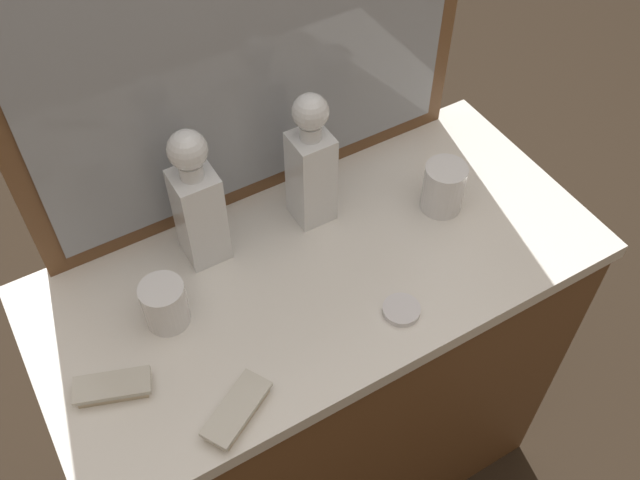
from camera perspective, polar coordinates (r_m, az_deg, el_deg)
name	(u,v)px	position (r m, az deg, el deg)	size (l,w,h in m)	color
ground_plane	(320,463)	(2.23, 0.00, -17.26)	(6.00, 6.00, 0.00)	#2D2319
dresser	(320,384)	(1.80, 0.00, -11.39)	(1.12, 0.53, 0.94)	brown
dresser_mirror	(247,29)	(1.30, -5.78, 16.30)	(0.93, 0.03, 0.78)	brown
crystal_decanter_far_left	(199,209)	(1.36, -9.61, 2.43)	(0.08, 0.08, 0.31)	white
crystal_decanter_front	(311,171)	(1.41, -0.71, 5.50)	(0.08, 0.08, 0.31)	white
crystal_tumbler_left	(165,305)	(1.33, -12.19, -5.09)	(0.08, 0.08, 0.09)	white
crystal_tumbler_far_left	(443,189)	(1.50, 9.76, 4.02)	(0.09, 0.09, 0.11)	white
silver_brush_rear	(237,410)	(1.23, -6.61, -13.28)	(0.15, 0.12, 0.02)	#B7A88C
silver_brush_right	(113,387)	(1.30, -16.13, -11.17)	(0.14, 0.09, 0.02)	#B7A88C
porcelain_dish	(401,310)	(1.35, 6.48, -5.53)	(0.07, 0.07, 0.01)	silver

